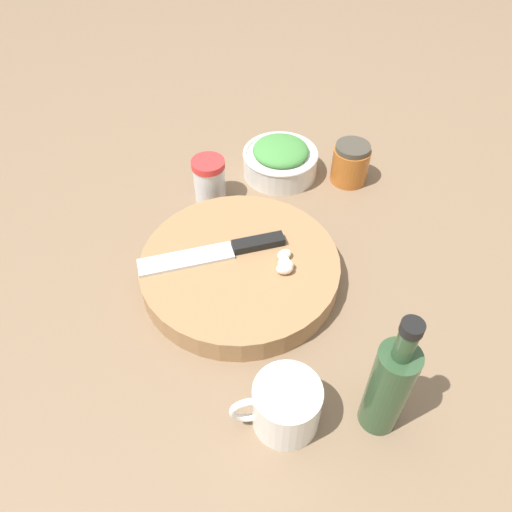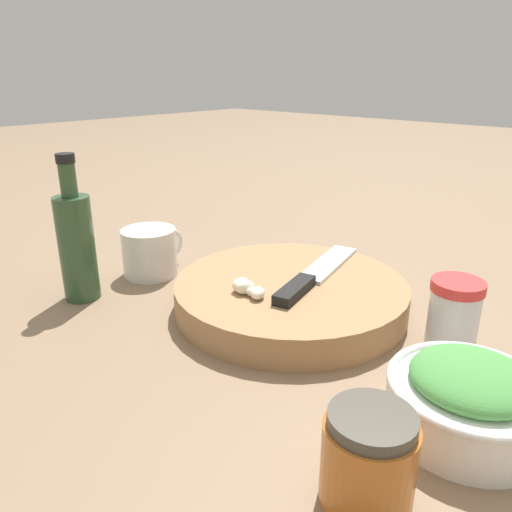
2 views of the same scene
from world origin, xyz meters
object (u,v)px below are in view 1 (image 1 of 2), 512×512
(coffee_mug, at_px, (285,406))
(oil_bottle, at_px, (389,386))
(cutting_board, at_px, (240,269))
(garlic_cloves, at_px, (285,262))
(herb_bowl, at_px, (280,159))
(chef_knife, at_px, (221,251))
(honey_jar, at_px, (350,163))
(spice_jar, at_px, (209,180))

(coffee_mug, relative_size, oil_bottle, 0.55)
(cutting_board, relative_size, garlic_cloves, 5.76)
(cutting_board, height_order, herb_bowl, herb_bowl)
(garlic_cloves, bearing_deg, coffee_mug, -4.12)
(cutting_board, relative_size, chef_knife, 1.35)
(garlic_cloves, distance_m, herb_bowl, 0.27)
(herb_bowl, distance_m, coffee_mug, 0.49)
(honey_jar, height_order, oil_bottle, oil_bottle)
(cutting_board, distance_m, coffee_mug, 0.24)
(cutting_board, height_order, chef_knife, chef_knife)
(herb_bowl, relative_size, coffee_mug, 1.28)
(oil_bottle, bearing_deg, cutting_board, -144.65)
(cutting_board, bearing_deg, spice_jar, -165.27)
(herb_bowl, bearing_deg, spice_jar, -62.77)
(garlic_cloves, bearing_deg, herb_bowl, 177.29)
(garlic_cloves, distance_m, spice_jar, 0.24)
(coffee_mug, bearing_deg, chef_knife, -162.66)
(chef_knife, bearing_deg, oil_bottle, -155.80)
(chef_knife, relative_size, honey_jar, 2.94)
(coffee_mug, bearing_deg, oil_bottle, 89.37)
(chef_knife, relative_size, coffee_mug, 2.04)
(chef_knife, xyz_separation_m, oil_bottle, (0.25, 0.19, 0.03))
(oil_bottle, bearing_deg, chef_knife, -142.28)
(garlic_cloves, bearing_deg, chef_knife, -107.40)
(garlic_cloves, relative_size, oil_bottle, 0.26)
(cutting_board, height_order, spice_jar, spice_jar)
(cutting_board, relative_size, honey_jar, 3.96)
(garlic_cloves, distance_m, honey_jar, 0.29)
(herb_bowl, xyz_separation_m, spice_jar, (0.07, -0.13, 0.01))
(cutting_board, xyz_separation_m, honey_jar, (-0.24, 0.21, 0.02))
(chef_knife, height_order, honey_jar, honey_jar)
(spice_jar, distance_m, oil_bottle, 0.48)
(garlic_cloves, bearing_deg, cutting_board, -101.41)
(garlic_cloves, xyz_separation_m, coffee_mug, (0.22, -0.02, -0.01))
(spice_jar, relative_size, honey_jar, 1.06)
(coffee_mug, height_order, oil_bottle, oil_bottle)
(cutting_board, distance_m, herb_bowl, 0.27)
(cutting_board, bearing_deg, oil_bottle, 35.35)
(chef_knife, xyz_separation_m, coffee_mug, (0.25, 0.08, -0.01))
(herb_bowl, relative_size, honey_jar, 1.85)
(herb_bowl, xyz_separation_m, coffee_mug, (0.49, -0.03, 0.00))
(chef_knife, relative_size, garlic_cloves, 4.27)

